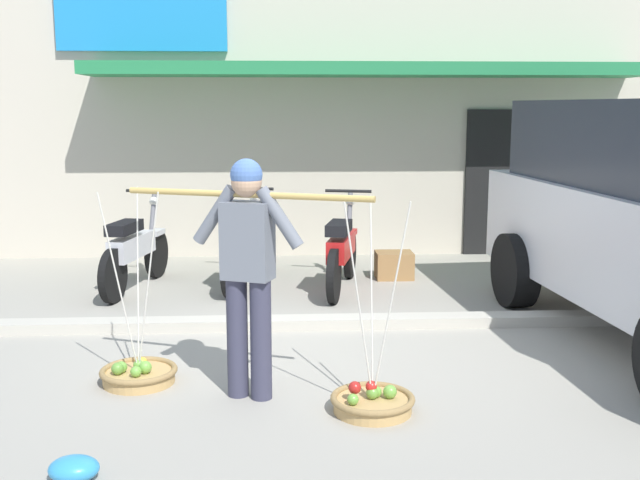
# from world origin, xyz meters

# --- Properties ---
(ground_plane) EXTENTS (90.00, 90.00, 0.00)m
(ground_plane) POSITION_xyz_m (0.00, 0.00, 0.00)
(ground_plane) COLOR #9E998C
(sidewalk_curb) EXTENTS (20.00, 0.24, 0.10)m
(sidewalk_curb) POSITION_xyz_m (0.00, 0.70, 0.05)
(sidewalk_curb) COLOR #BAB4A5
(sidewalk_curb) RESTS_ON ground
(fruit_vendor) EXTENTS (1.69, 0.69, 1.70)m
(fruit_vendor) POSITION_xyz_m (-0.38, -1.00, 0.98)
(fruit_vendor) COLOR #38384C
(fruit_vendor) RESTS_ON ground
(fruit_basket_left_side) EXTENTS (0.58, 0.58, 1.45)m
(fruit_basket_left_side) POSITION_xyz_m (0.46, -1.32, 0.08)
(fruit_basket_left_side) COLOR tan
(fruit_basket_left_side) RESTS_ON ground
(fruit_basket_right_side) EXTENTS (0.58, 0.58, 1.45)m
(fruit_basket_right_side) POSITION_xyz_m (-1.22, -0.68, 0.08)
(fruit_basket_right_side) COLOR tan
(fruit_basket_right_side) RESTS_ON ground
(motorcycle_nearest_shop) EXTENTS (0.60, 1.79, 1.09)m
(motorcycle_nearest_shop) POSITION_xyz_m (-1.78, 2.30, 0.45)
(motorcycle_nearest_shop) COLOR black
(motorcycle_nearest_shop) RESTS_ON ground
(motorcycle_second_in_row) EXTENTS (0.57, 1.80, 1.09)m
(motorcycle_second_in_row) POSITION_xyz_m (-0.57, 2.47, 0.45)
(motorcycle_second_in_row) COLOR black
(motorcycle_second_in_row) RESTS_ON ground
(motorcycle_third_in_row) EXTENTS (0.61, 1.79, 1.09)m
(motorcycle_third_in_row) POSITION_xyz_m (0.54, 2.16, 0.45)
(motorcycle_third_in_row) COLOR black
(motorcycle_third_in_row) RESTS_ON ground
(storefront_building) EXTENTS (13.00, 6.00, 4.20)m
(storefront_building) POSITION_xyz_m (1.02, 6.70, 2.10)
(storefront_building) COLOR beige
(storefront_building) RESTS_ON ground
(plastic_litter_bag) EXTENTS (0.28, 0.22, 0.14)m
(plastic_litter_bag) POSITION_xyz_m (-1.31, -2.19, 0.07)
(plastic_litter_bag) COLOR #3393D1
(plastic_litter_bag) RESTS_ON ground
(wooden_crate) EXTENTS (0.44, 0.36, 0.32)m
(wooden_crate) POSITION_xyz_m (1.22, 2.73, 0.16)
(wooden_crate) COLOR olive
(wooden_crate) RESTS_ON ground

